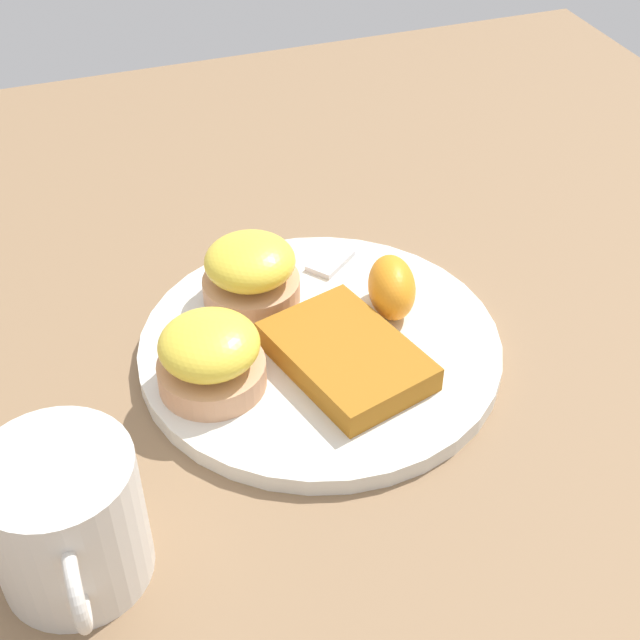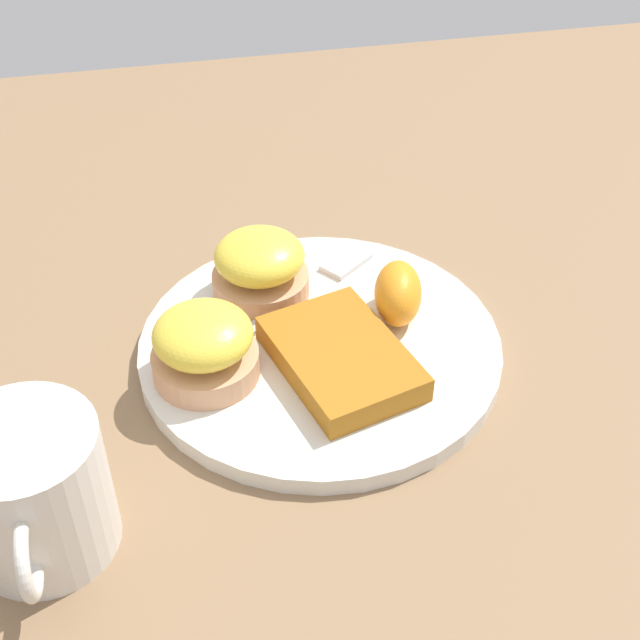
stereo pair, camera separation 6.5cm
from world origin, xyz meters
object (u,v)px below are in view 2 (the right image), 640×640
at_px(sandwich_benedict_right, 204,347).
at_px(orange_wedge, 398,293).
at_px(fork, 293,300).
at_px(cup, 34,492).
at_px(sandwich_benedict_left, 260,268).
at_px(hashbrown_patty, 341,358).

relative_size(sandwich_benedict_right, orange_wedge, 1.28).
relative_size(fork, cup, 1.42).
bearing_deg(sandwich_benedict_left, cup, -39.83).
distance_m(sandwich_benedict_left, orange_wedge, 0.11).
bearing_deg(hashbrown_patty, orange_wedge, 131.50).
height_order(sandwich_benedict_left, fork, sandwich_benedict_left).
relative_size(hashbrown_patty, orange_wedge, 1.97).
bearing_deg(sandwich_benedict_left, orange_wedge, 63.70).
bearing_deg(sandwich_benedict_left, fork, 54.62).
relative_size(hashbrown_patty, cup, 0.99).
xyz_separation_m(sandwich_benedict_left, cup, (0.20, -0.16, 0.01)).
xyz_separation_m(orange_wedge, cup, (0.15, -0.26, 0.01)).
xyz_separation_m(sandwich_benedict_right, fork, (-0.07, 0.08, -0.02)).
distance_m(sandwich_benedict_right, fork, 0.10).
bearing_deg(fork, sandwich_benedict_right, -48.34).
bearing_deg(orange_wedge, hashbrown_patty, -48.50).
distance_m(orange_wedge, fork, 0.08).
bearing_deg(orange_wedge, sandwich_benedict_right, -77.01).
height_order(hashbrown_patty, cup, cup).
relative_size(sandwich_benedict_left, fork, 0.45).
relative_size(sandwich_benedict_left, orange_wedge, 1.28).
height_order(sandwich_benedict_left, hashbrown_patty, sandwich_benedict_left).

